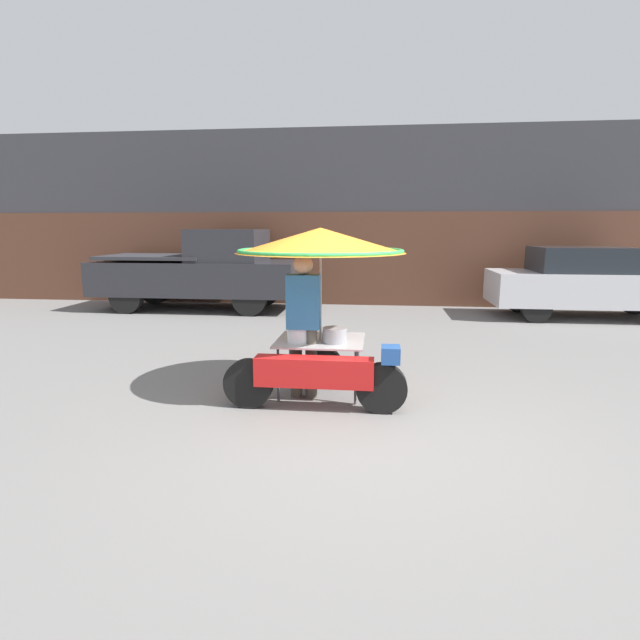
% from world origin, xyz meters
% --- Properties ---
extents(ground_plane, '(36.00, 36.00, 0.00)m').
position_xyz_m(ground_plane, '(0.00, 0.00, 0.00)').
color(ground_plane, slate).
extents(shopfront_building, '(28.00, 2.06, 4.49)m').
position_xyz_m(shopfront_building, '(0.00, 9.26, 2.23)').
color(shopfront_building, '#38383D').
rests_on(shopfront_building, ground).
extents(vendor_motorcycle_cart, '(2.04, 2.00, 2.00)m').
position_xyz_m(vendor_motorcycle_cart, '(-0.50, 1.01, 1.59)').
color(vendor_motorcycle_cart, black).
rests_on(vendor_motorcycle_cart, ground).
extents(vendor_person, '(0.38, 0.23, 1.70)m').
position_xyz_m(vendor_person, '(-0.68, 0.86, 0.96)').
color(vendor_person, '#4C473D').
rests_on(vendor_person, ground).
extents(parked_car, '(4.24, 1.66, 1.58)m').
position_xyz_m(parked_car, '(4.82, 6.87, 0.80)').
color(parked_car, black).
rests_on(parked_car, ground).
extents(pickup_truck, '(4.97, 1.83, 1.96)m').
position_xyz_m(pickup_truck, '(-4.09, 7.05, 0.95)').
color(pickup_truck, black).
rests_on(pickup_truck, ground).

